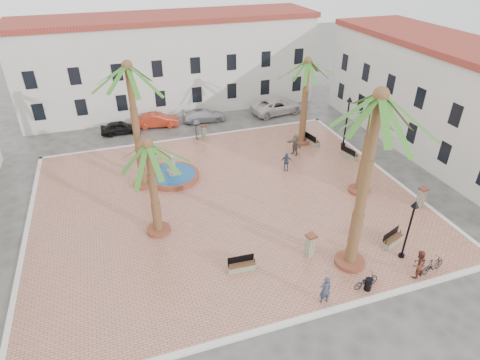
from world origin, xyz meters
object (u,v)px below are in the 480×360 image
Objects in this scene: pedestrian_fountain_a at (157,158)px; pedestrian_east at (295,145)px; bicycle_a at (366,281)px; car_red at (157,120)px; bench_e at (349,154)px; car_white at (277,106)px; bollard_e at (421,197)px; bench_ne at (311,141)px; bollard_se at (310,245)px; bench_se at (392,240)px; car_black at (120,127)px; litter_bin at (368,284)px; pedestrian_fountain_b at (286,162)px; fountain at (173,175)px; palm_nw at (129,79)px; car_silver at (204,115)px; palm_ne at (307,71)px; lamppost_s at (411,220)px; lamppost_e at (348,113)px; bollard_n at (204,132)px; palm_e at (372,119)px; pedestrian_north at (197,130)px; palm_s at (377,116)px; cyclist_a at (325,290)px; palm_sw at (149,157)px; cyclist_b at (418,264)px; bicycle_b at (433,265)px; bench_s at (242,266)px.

pedestrian_east reaches higher than pedestrian_fountain_a.
car_red is at bearing 9.45° from bicycle_a.
bench_e is at bearing -34.94° from bicycle_a.
bollard_e is at bearing 179.73° from car_white.
bollard_e is at bearing -177.07° from bench_ne.
bollard_se is 0.27× the size of car_white.
car_black reaches higher than bench_se.
pedestrian_fountain_b reaches higher than litter_bin.
car_black is at bearing 107.43° from fountain.
bench_e is 13.30m from bollard_se.
bench_ne is 8.09m from car_white.
palm_nw is at bearing -130.33° from pedestrian_fountain_a.
pedestrian_east is 9.82m from car_white.
car_silver reaches higher than bench_ne.
palm_ne is 3.92× the size of bench_ne.
bench_e reaches higher than litter_bin.
pedestrian_fountain_a reaches higher than bollard_se.
lamppost_s is 14.60m from lamppost_e.
bollard_n is 5.67m from car_red.
pedestrian_north is at bearing 126.33° from palm_e.
lamppost_e is 1.05× the size of car_silver.
car_black is (-10.94, 22.61, -8.46)m from palm_s.
car_white is (-2.47, 19.24, -0.12)m from bollard_e.
cyclist_a is (-2.58, 0.00, 0.47)m from litter_bin.
litter_bin is at bearing -144.93° from bollard_e.
palm_nw is 6.57× the size of bollard_e.
bench_ne is at bearing 62.47° from bollard_se.
lamppost_e reaches higher than bollard_e.
bench_ne reaches higher than bench_se.
bench_se is 0.42× the size of car_red.
palm_nw is 12.70× the size of litter_bin.
fountain is 17.90m from bollard_e.
pedestrian_east is 0.32× the size of car_white.
palm_sw reaches higher than pedestrian_east.
lamppost_s is (-1.18, -15.58, -3.86)m from palm_ne.
car_black is at bearing 60.57° from pedestrian_north.
pedestrian_fountain_b is (10.94, -1.33, -7.25)m from palm_nw.
car_silver is at bearing 32.49° from bench_ne.
cyclist_b reaches higher than pedestrian_fountain_a.
cyclist_a is at bearing -81.32° from pedestrian_fountain_a.
palm_s reaches higher than palm_ne.
bollard_e is 0.88× the size of bicycle_b.
cyclist_b is at bearing -159.81° from pedestrian_north.
fountain is 0.51× the size of palm_ne.
bench_e is at bearing -160.90° from bench_ne.
bollard_e is 0.39× the size of car_black.
palm_sw is 3.48× the size of pedestrian_north.
bench_s is 16.21m from bench_e.
bicycle_b is (7.70, -20.80, -0.17)m from bollard_n.
car_silver is at bearing -87.36° from cyclist_a.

